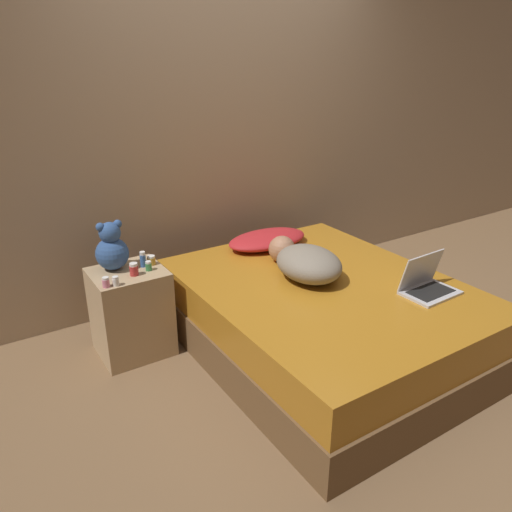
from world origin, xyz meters
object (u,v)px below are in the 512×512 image
(teddy_bear, at_px, (112,249))
(bottle_blue, at_px, (143,259))
(laptop, at_px, (427,284))
(bottle_pink, at_px, (106,282))
(pillow, at_px, (267,239))
(bottle_amber, at_px, (151,260))
(bottle_green, at_px, (149,266))
(person_lying, at_px, (305,262))
(bottle_red, at_px, (134,269))
(bottle_white, at_px, (116,281))

(teddy_bear, bearing_deg, bottle_blue, -21.79)
(laptop, bearing_deg, bottle_pink, 148.76)
(bottle_blue, bearing_deg, pillow, 3.62)
(bottle_amber, height_order, bottle_green, bottle_green)
(person_lying, height_order, bottle_red, person_lying)
(teddy_bear, bearing_deg, bottle_red, -65.41)
(pillow, height_order, bottle_amber, bottle_amber)
(bottle_white, distance_m, bottle_blue, 0.29)
(pillow, xyz_separation_m, bottle_red, (-1.05, -0.15, 0.07))
(bottle_red, distance_m, bottle_amber, 0.17)
(bottle_red, bearing_deg, bottle_amber, 33.34)
(pillow, distance_m, bottle_amber, 0.91)
(teddy_bear, xyz_separation_m, bottle_green, (0.17, -0.14, -0.10))
(bottle_pink, bearing_deg, bottle_red, 20.24)
(bottle_amber, bearing_deg, bottle_green, -122.09)
(teddy_bear, distance_m, bottle_amber, 0.25)
(teddy_bear, height_order, bottle_pink, teddy_bear)
(pillow, height_order, bottle_red, bottle_red)
(bottle_amber, bearing_deg, pillow, 3.59)
(bottle_white, relative_size, bottle_green, 0.95)
(bottle_white, bearing_deg, teddy_bear, 74.80)
(bottle_red, bearing_deg, teddy_bear, 114.59)
(teddy_bear, distance_m, bottle_pink, 0.27)
(bottle_white, bearing_deg, bottle_blue, 37.14)
(laptop, relative_size, bottle_green, 5.57)
(bottle_blue, bearing_deg, bottle_red, -134.93)
(laptop, distance_m, bottle_white, 1.79)
(pillow, height_order, laptop, laptop)
(person_lying, height_order, bottle_pink, person_lying)
(bottle_pink, height_order, bottle_green, bottle_pink)
(bottle_pink, xyz_separation_m, bottle_amber, (0.33, 0.16, -0.00))
(person_lying, distance_m, bottle_red, 1.04)
(teddy_bear, bearing_deg, laptop, -37.22)
(teddy_bear, distance_m, bottle_white, 0.27)
(pillow, xyz_separation_m, bottle_white, (-1.18, -0.23, 0.06))
(bottle_red, relative_size, bottle_amber, 1.32)
(bottle_amber, bearing_deg, bottle_pink, -153.68)
(bottle_pink, distance_m, bottle_red, 0.20)
(bottle_amber, bearing_deg, laptop, -40.07)
(bottle_pink, relative_size, bottle_red, 0.79)
(bottle_red, height_order, bottle_blue, bottle_blue)
(pillow, distance_m, bottle_blue, 0.96)
(teddy_bear, distance_m, bottle_blue, 0.19)
(bottle_pink, distance_m, bottle_blue, 0.32)
(laptop, height_order, bottle_white, laptop)
(laptop, bearing_deg, bottle_blue, 139.34)
(bottle_green, bearing_deg, bottle_white, -156.73)
(bottle_pink, bearing_deg, bottle_amber, 26.32)
(person_lying, height_order, bottle_white, person_lying)
(bottle_pink, height_order, bottle_blue, bottle_blue)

